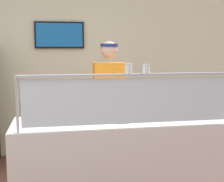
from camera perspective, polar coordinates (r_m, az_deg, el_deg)
shop_rear_unit at (r=5.23m, az=-3.11°, el=4.04°), size 6.57×0.13×2.70m
serving_counter at (r=3.43m, az=1.67°, el=-12.95°), size 2.17×0.73×0.95m
sneeze_guard at (r=2.94m, az=3.00°, el=-0.59°), size 1.99×0.06×0.50m
pizza_tray at (r=3.34m, az=1.05°, el=-4.72°), size 0.44×0.44×0.04m
pizza_server at (r=3.32m, az=1.79°, el=-4.40°), size 0.08×0.28×0.01m
parmesan_shaker at (r=2.92m, az=2.97°, el=3.86°), size 0.06×0.06×0.09m
pepper_flake_shaker at (r=2.96m, az=6.06°, el=3.80°), size 0.06×0.06×0.08m
worker_figure at (r=4.02m, az=-0.42°, el=-2.05°), size 0.41×0.50×1.76m
prep_shelf at (r=5.39m, az=15.53°, el=-6.15°), size 0.70×0.55×0.85m
pizza_box_stack at (r=5.29m, az=15.69°, el=-0.73°), size 0.48×0.48×0.18m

